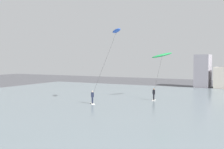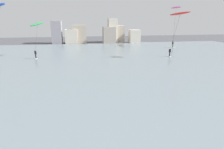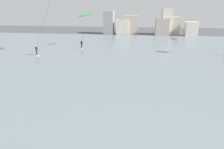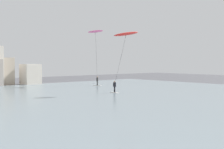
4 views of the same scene
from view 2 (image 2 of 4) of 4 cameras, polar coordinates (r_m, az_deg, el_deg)
The scene contains 5 objects.
water_bay at distance 33.71m, azimuth -6.88°, elevation 3.25°, with size 84.00×52.00×0.10m, color gray.
far_shore_buildings at distance 61.07m, azimuth -4.75°, elevation 11.55°, with size 25.95×5.60×7.24m.
kitesurfer_red at distance 38.79m, azimuth 18.77°, elevation 15.44°, with size 3.78×3.53×8.58m.
kitesurfer_pink at distance 54.47m, azimuth 17.82°, elevation 16.81°, with size 2.44×3.73×10.11m.
kitesurfer_green at distance 40.65m, azimuth -20.71°, elevation 12.65°, with size 2.95×4.27×6.74m.
Camera 2 is at (-1.53, -2.91, 7.44)m, focal length 31.85 mm.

